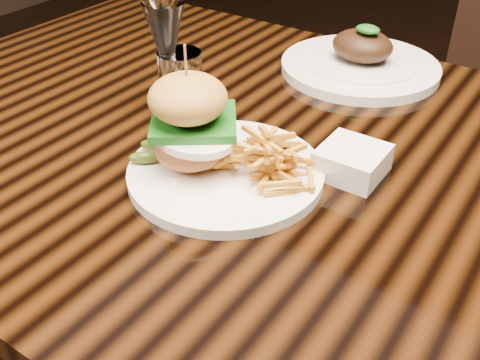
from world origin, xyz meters
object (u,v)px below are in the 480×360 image
Objects in this scene: burger_plate at (221,147)px; far_dish at (360,62)px; dining_table at (327,209)px; wine_glass at (165,33)px.

burger_plate reaches higher than far_dish.
dining_table is at bearing 20.67° from burger_plate.
dining_table is at bearing -72.20° from far_dish.
wine_glass is (-0.29, 0.00, 0.20)m from dining_table.
dining_table is 6.07× the size of burger_plate.
wine_glass is 0.60× the size of far_dish.
far_dish is at bearing 58.53° from wine_glass.
wine_glass is at bearing -121.47° from far_dish.
burger_plate is 0.23m from wine_glass.
dining_table is 0.35m from far_dish.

